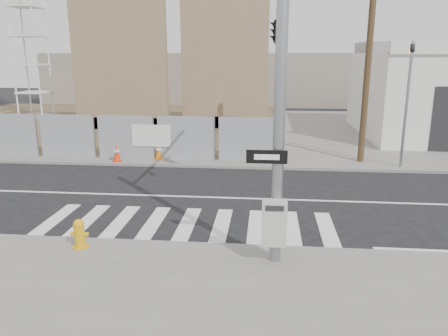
# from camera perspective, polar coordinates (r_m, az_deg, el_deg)

# --- Properties ---
(ground) EXTENTS (100.00, 100.00, 0.00)m
(ground) POSITION_cam_1_polar(r_m,az_deg,el_deg) (15.17, -3.12, -3.81)
(ground) COLOR black
(ground) RESTS_ON ground
(sidewalk_far) EXTENTS (50.00, 20.00, 0.12)m
(sidewalk_far) POSITION_cam_1_polar(r_m,az_deg,el_deg) (28.71, 1.09, 5.05)
(sidewalk_far) COLOR slate
(sidewalk_far) RESTS_ON ground
(signal_pole) EXTENTS (0.96, 5.87, 7.00)m
(signal_pole) POSITION_cam_1_polar(r_m,az_deg,el_deg) (12.20, 7.10, 14.49)
(signal_pole) COLOR gray
(signal_pole) RESTS_ON sidewalk_near
(far_signal_pole) EXTENTS (0.16, 0.20, 5.60)m
(far_signal_pole) POSITION_cam_1_polar(r_m,az_deg,el_deg) (19.74, 22.94, 9.65)
(far_signal_pole) COLOR gray
(far_signal_pole) RESTS_ON sidewalk_far
(chain_link_fence) EXTENTS (24.60, 0.04, 2.00)m
(chain_link_fence) POSITION_cam_1_polar(r_m,az_deg,el_deg) (23.08, -26.53, 3.88)
(chain_link_fence) COLOR gray
(chain_link_fence) RESTS_ON sidewalk_far
(concrete_wall_left) EXTENTS (6.00, 1.30, 8.00)m
(concrete_wall_left) POSITION_cam_1_polar(r_m,az_deg,el_deg) (28.87, -13.30, 11.35)
(concrete_wall_left) COLOR #7A6349
(concrete_wall_left) RESTS_ON sidewalk_far
(concrete_wall_right) EXTENTS (5.50, 1.30, 8.00)m
(concrete_wall_right) POSITION_cam_1_polar(r_m,az_deg,el_deg) (28.48, 0.11, 11.69)
(concrete_wall_right) COLOR #7A6349
(concrete_wall_right) RESTS_ON sidewalk_far
(utility_pole_right) EXTENTS (1.60, 0.28, 10.00)m
(utility_pole_right) POSITION_cam_1_polar(r_m,az_deg,el_deg) (20.20, 18.47, 15.03)
(utility_pole_right) COLOR #483921
(utility_pole_right) RESTS_ON sidewalk_far
(fire_hydrant) EXTENTS (0.46, 0.43, 0.74)m
(fire_hydrant) POSITION_cam_1_polar(r_m,az_deg,el_deg) (11.48, -18.36, -8.13)
(fire_hydrant) COLOR #D59B0B
(fire_hydrant) RESTS_ON sidewalk_near
(traffic_cone_c) EXTENTS (0.45, 0.45, 0.75)m
(traffic_cone_c) POSITION_cam_1_polar(r_m,az_deg,el_deg) (20.23, -13.84, 1.86)
(traffic_cone_c) COLOR red
(traffic_cone_c) RESTS_ON sidewalk_far
(traffic_cone_d) EXTENTS (0.46, 0.46, 0.71)m
(traffic_cone_d) POSITION_cam_1_polar(r_m,az_deg,el_deg) (20.29, -8.53, 2.10)
(traffic_cone_d) COLOR orange
(traffic_cone_d) RESTS_ON sidewalk_far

